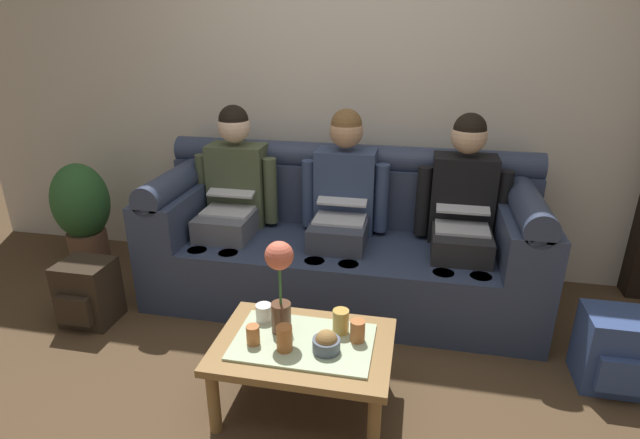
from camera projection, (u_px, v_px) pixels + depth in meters
ground_plane at (300, 417)px, 2.32m from camera, size 14.00×14.00×0.00m
back_wall_patterned at (357, 64)px, 3.33m from camera, size 6.00×0.12×2.90m
couch at (342, 243)px, 3.24m from camera, size 2.43×0.88×0.96m
person_left at (233, 194)px, 3.27m from camera, size 0.56×0.67×1.22m
person_middle at (343, 201)px, 3.13m from camera, size 0.56×0.67×1.22m
person_right at (462, 210)px, 3.00m from camera, size 0.56×0.67×1.22m
coffee_table at (304, 351)px, 2.28m from camera, size 0.80×0.57×0.37m
flower_vase at (280, 279)px, 2.23m from camera, size 0.13×0.13×0.45m
snack_bowl at (326, 343)px, 2.17m from camera, size 0.12×0.12×0.10m
cup_near_left at (358, 331)px, 2.24m from camera, size 0.07×0.07×0.10m
cup_near_right at (284, 339)px, 2.17m from camera, size 0.07×0.07×0.12m
cup_far_center at (264, 312)px, 2.40m from camera, size 0.08×0.08×0.08m
cup_far_left at (253, 335)px, 2.22m from camera, size 0.06×0.06×0.09m
cup_far_right at (341, 321)px, 2.30m from camera, size 0.08×0.08×0.11m
backpack_left at (88, 293)px, 2.99m from camera, size 0.30×0.30×0.39m
backpack_right at (613, 351)px, 2.46m from camera, size 0.31×0.32×0.39m
potted_plant at (82, 210)px, 3.63m from camera, size 0.40×0.40×0.78m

